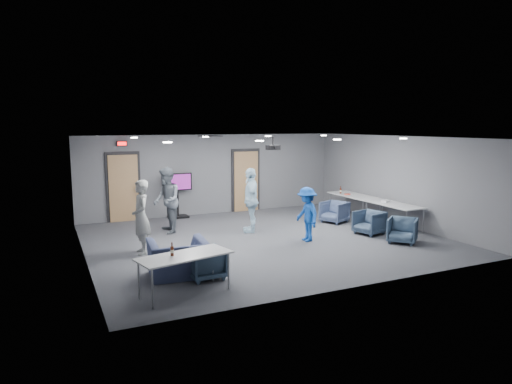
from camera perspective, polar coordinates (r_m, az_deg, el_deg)
name	(u,v)px	position (r m, az deg, el deg)	size (l,w,h in m)	color
floor	(264,239)	(12.26, 1.05, -5.90)	(9.00, 9.00, 0.00)	#36373D
ceiling	(265,138)	(11.88, 1.08, 6.83)	(9.00, 9.00, 0.00)	silver
wall_back	(213,174)	(15.66, -5.38, 2.22)	(9.00, 0.02, 2.70)	slate
wall_front	(360,217)	(8.63, 12.82, -3.01)	(9.00, 0.02, 2.70)	slate
wall_left	(82,201)	(10.82, -20.87, -1.06)	(0.02, 8.00, 2.70)	slate
wall_right	(397,180)	(14.53, 17.23, 1.40)	(0.02, 8.00, 2.70)	slate
door_left	(124,188)	(14.92, -16.22, 0.52)	(1.06, 0.17, 2.24)	black
door_right	(246,181)	(16.09, -1.28, 1.41)	(1.06, 0.17, 2.24)	black
exit_sign	(122,144)	(14.78, -16.42, 5.83)	(0.32, 0.08, 0.16)	black
hvac_diffuser	(210,136)	(14.28, -5.72, 6.99)	(0.60, 0.60, 0.03)	black
downlights	(265,138)	(11.88, 1.08, 6.75)	(6.18, 3.78, 0.02)	white
person_a	(141,217)	(11.05, -14.17, -3.07)	(0.64, 0.42, 1.76)	gray
person_b	(167,200)	(13.01, -11.10, -1.04)	(0.90, 0.70, 1.86)	slate
person_c	(251,200)	(12.90, -0.65, -1.01)	(1.07, 0.45, 1.83)	#C6EAFF
person_d	(307,214)	(11.99, 6.38, -2.78)	(0.92, 0.53, 1.42)	#1949A3
chair_right_a	(334,212)	(14.44, 9.76, -2.47)	(0.71, 0.73, 0.67)	#3D4A69
chair_right_b	(369,223)	(13.11, 13.97, -3.73)	(0.70, 0.72, 0.65)	#334358
chair_right_c	(402,230)	(12.40, 17.83, -4.59)	(0.70, 0.72, 0.65)	#35475C
chair_front_a	(205,263)	(9.20, -6.34, -8.79)	(0.68, 0.69, 0.63)	#344659
chair_front_b	(178,259)	(9.36, -9.74, -8.22)	(1.14, 0.99, 0.74)	#3E476C
table_right_a	(354,196)	(15.40, 12.15, -0.52)	(0.82, 1.97, 0.73)	silver
table_right_b	(394,205)	(13.95, 16.86, -1.62)	(0.78, 1.86, 0.73)	silver
table_front_left	(185,258)	(8.31, -8.91, -8.10)	(1.80, 1.06, 0.73)	silver
bottle_front	(172,251)	(8.26, -10.45, -7.24)	(0.06, 0.06, 0.24)	#511E0E
bottle_right	(341,191)	(15.62, 10.53, 0.15)	(0.07, 0.07, 0.25)	#511E0E
snack_box	(347,194)	(15.39, 11.35, -0.27)	(0.18, 0.12, 0.04)	#CC4433
wrapper	(386,201)	(14.23, 15.89, -1.10)	(0.25, 0.17, 0.06)	silver
tv_stand	(178,193)	(15.09, -9.77, -0.08)	(0.96, 0.46, 1.47)	black
projector	(273,147)	(12.77, 2.15, 5.61)	(0.33, 0.32, 0.36)	black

